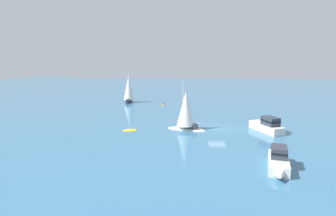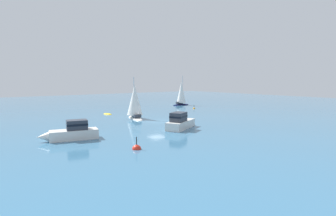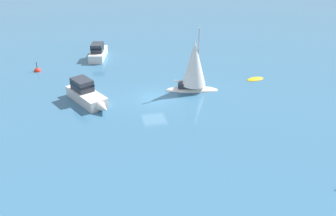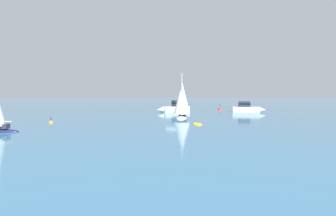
{
  "view_description": "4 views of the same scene",
  "coord_description": "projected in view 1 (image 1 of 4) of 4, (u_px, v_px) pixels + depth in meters",
  "views": [
    {
      "loc": [
        3.52,
        41.93,
        11.38
      ],
      "look_at": [
        7.46,
        -0.18,
        2.93
      ],
      "focal_mm": 30.61,
      "sensor_mm": 36.0,
      "label": 1
    },
    {
      "loc": [
        -34.1,
        23.86,
        6.57
      ],
      "look_at": [
        2.03,
        -3.8,
        1.7
      ],
      "focal_mm": 28.64,
      "sensor_mm": 36.0,
      "label": 2
    },
    {
      "loc": [
        -6.57,
        -34.48,
        16.66
      ],
      "look_at": [
        0.32,
        -5.25,
        1.42
      ],
      "focal_mm": 39.22,
      "sensor_mm": 36.0,
      "label": 3
    },
    {
      "loc": [
        49.19,
        -3.02,
        4.77
      ],
      "look_at": [
        -0.64,
        -0.84,
        1.2
      ],
      "focal_mm": 30.32,
      "sensor_mm": 36.0,
      "label": 4
    }
  ],
  "objects": [
    {
      "name": "ground_plane",
      "position": [
        217.0,
        128.0,
        42.84
      ],
      "size": [
        160.0,
        160.0,
        0.0
      ],
      "primitive_type": "plane",
      "color": "teal"
    },
    {
      "name": "launch",
      "position": [
        266.0,
        125.0,
        41.25
      ],
      "size": [
        4.4,
        6.85,
        2.26
      ],
      "rotation": [
        0.0,
        0.0,
        5.17
      ],
      "color": "silver",
      "rests_on": "ground"
    },
    {
      "name": "cabin_cruiser",
      "position": [
        279.0,
        161.0,
        27.91
      ],
      "size": [
        2.95,
        6.42,
        2.14
      ],
      "rotation": [
        0.0,
        0.0,
        1.34
      ],
      "color": "silver",
      "rests_on": "ground"
    },
    {
      "name": "tender",
      "position": [
        130.0,
        131.0,
        41.65
      ],
      "size": [
        2.38,
        1.44,
        0.4
      ],
      "rotation": [
        0.0,
        0.0,
        3.33
      ],
      "color": "yellow",
      "rests_on": "ground"
    },
    {
      "name": "ketch",
      "position": [
        186.0,
        113.0,
        41.64
      ],
      "size": [
        5.98,
        3.12,
        7.36
      ],
      "rotation": [
        0.0,
        0.0,
        6.05
      ],
      "color": "silver",
      "rests_on": "ground"
    },
    {
      "name": "yacht",
      "position": [
        129.0,
        90.0,
        63.85
      ],
      "size": [
        2.35,
        5.14,
        7.82
      ],
      "rotation": [
        0.0,
        0.0,
        4.69
      ],
      "color": "#191E4C",
      "rests_on": "ground"
    },
    {
      "name": "mooring_buoy",
      "position": [
        163.0,
        106.0,
        60.68
      ],
      "size": [
        0.54,
        0.54,
        1.06
      ],
      "color": "orange",
      "rests_on": "ground"
    }
  ]
}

